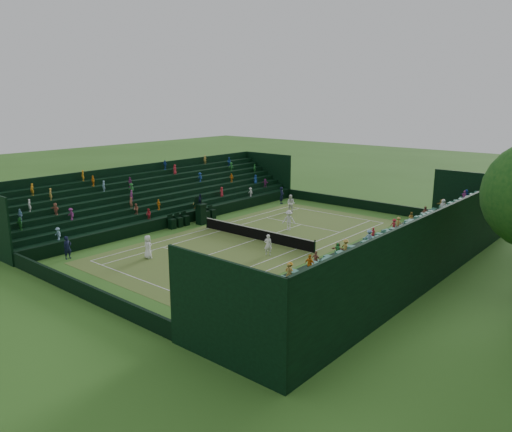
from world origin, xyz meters
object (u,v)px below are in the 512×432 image
object	(u,v)px
player_near_east	(268,245)
player_far_east	(289,220)
player_far_west	(291,203)
tennis_net	(256,233)
player_near_west	(148,247)
umpire_chair	(201,211)

from	to	relation	value
player_near_east	player_far_east	world-z (taller)	player_far_east
player_near_east	player_far_west	distance (m)	14.46
tennis_net	player_far_east	xyz separation A→B (m)	(0.23, 4.19, 0.36)
player_near_west	player_far_east	world-z (taller)	player_far_east
umpire_chair	player_far_east	xyz separation A→B (m)	(7.38, 3.61, -0.34)
tennis_net	player_far_west	bearing A→B (deg)	110.97
umpire_chair	player_far_east	bearing A→B (deg)	26.09
player_near_west	player_near_east	size ratio (longest dim) A/B	1.08
umpire_chair	player_far_west	size ratio (longest dim) A/B	1.60
player_far_west	player_far_east	size ratio (longest dim) A/B	1.01
player_near_west	player_near_east	xyz separation A→B (m)	(6.17, 6.23, -0.06)
umpire_chair	player_near_east	xyz separation A→B (m)	(10.50, -3.15, -0.42)
player_near_west	umpire_chair	bearing A→B (deg)	-51.63
umpire_chair	tennis_net	bearing A→B (deg)	-4.60
umpire_chair	player_far_east	world-z (taller)	umpire_chair
player_far_east	player_near_east	bearing A→B (deg)	-94.45
player_near_east	player_far_west	bearing A→B (deg)	-100.55
player_near_west	player_far_west	distance (m)	18.81
umpire_chair	player_far_west	world-z (taller)	umpire_chair
umpire_chair	player_far_west	xyz separation A→B (m)	(3.32, 9.41, -0.33)
player_near_west	player_far_east	size ratio (longest dim) A/B	0.98
player_far_west	tennis_net	bearing A→B (deg)	-85.69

